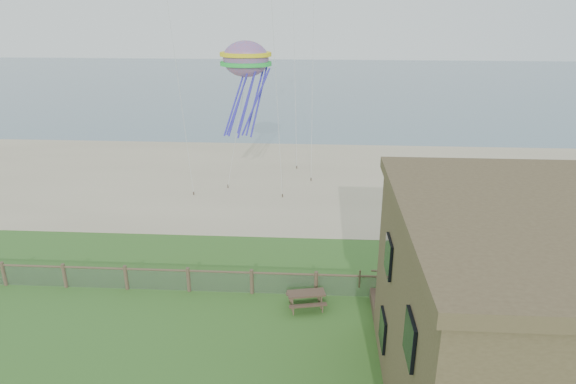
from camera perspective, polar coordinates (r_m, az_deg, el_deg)
ground at (r=19.95m, az=-6.31°, el=-20.32°), size 160.00×160.00×0.00m
sand_beach at (r=39.11m, az=-1.06°, el=1.41°), size 72.00×20.00×0.02m
ocean at (r=81.83m, az=1.39°, el=11.79°), size 160.00×68.00×0.02m
chainlink_fence at (r=24.42m, az=-4.04°, el=-10.05°), size 36.20×0.20×1.25m
motel_deck at (r=25.61m, az=26.58°, el=-11.68°), size 15.00×2.00×0.50m
picnic_table at (r=23.50m, az=2.02°, el=-11.94°), size 1.89×1.57×0.71m
octopus_kite at (r=32.41m, az=-4.64°, el=11.58°), size 3.37×2.53×6.51m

